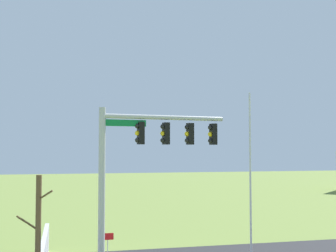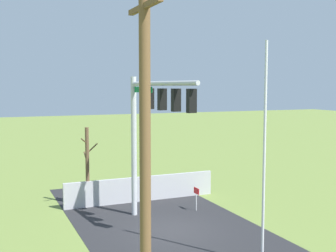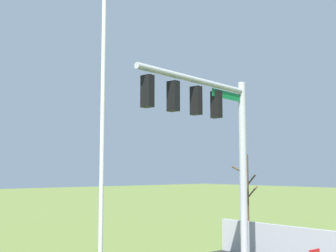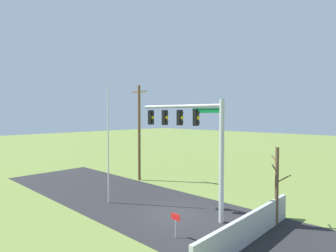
{
  "view_description": "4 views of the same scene",
  "coord_description": "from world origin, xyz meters",
  "views": [
    {
      "loc": [
        4.45,
        19.09,
        5.23
      ],
      "look_at": [
        -0.12,
        -0.01,
        6.3
      ],
      "focal_mm": 47.08,
      "sensor_mm": 36.0,
      "label": 1
    },
    {
      "loc": [
        -17.43,
        7.65,
        6.51
      ],
      "look_at": [
        -0.75,
        0.48,
        4.84
      ],
      "focal_mm": 45.96,
      "sensor_mm": 36.0,
      "label": 2
    },
    {
      "loc": [
        -9.86,
        -9.91,
        3.6
      ],
      "look_at": [
        -0.9,
        0.72,
        5.05
      ],
      "focal_mm": 46.24,
      "sensor_mm": 36.0,
      "label": 3
    },
    {
      "loc": [
        11.24,
        -12.45,
        6.11
      ],
      "look_at": [
        -0.67,
        0.13,
        5.41
      ],
      "focal_mm": 29.4,
      "sensor_mm": 36.0,
      "label": 4
    }
  ],
  "objects": [
    {
      "name": "signal_mast",
      "position": [
        1.13,
        0.55,
        5.0
      ],
      "size": [
        5.68,
        1.02,
        7.0
      ],
      "color": "#B2B5BA",
      "rests_on": "ground_plane"
    },
    {
      "name": "retaining_fence",
      "position": [
        5.18,
        -0.45,
        0.71
      ],
      "size": [
        0.2,
        8.82,
        1.41
      ],
      "primitive_type": "cube",
      "color": "#A8A8AD",
      "rests_on": "ground_plane"
    },
    {
      "name": "flagpole",
      "position": [
        -4.76,
        -1.57,
        4.07
      ],
      "size": [
        0.1,
        0.1,
        8.13
      ],
      "primitive_type": "cylinder",
      "color": "silver",
      "rests_on": "ground_plane"
    },
    {
      "name": "bare_tree",
      "position": [
        5.27,
        2.62,
        2.23
      ],
      "size": [
        1.27,
        1.02,
        4.34
      ],
      "color": "brown",
      "rests_on": "ground_plane"
    }
  ]
}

